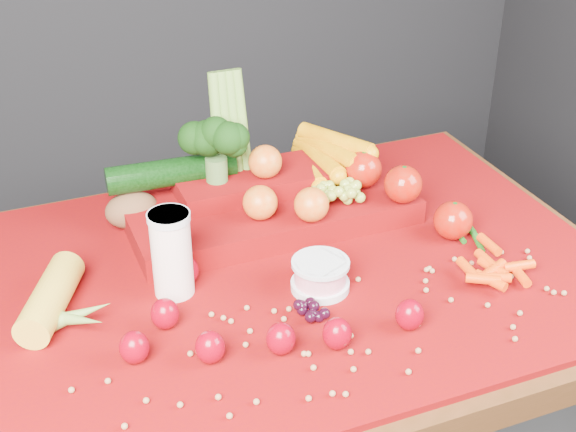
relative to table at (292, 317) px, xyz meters
name	(u,v)px	position (x,y,z in m)	size (l,w,h in m)	color
table	(292,317)	(0.00, 0.00, 0.00)	(1.10, 0.80, 0.75)	#35200C
red_cloth	(292,269)	(0.00, 0.00, 0.10)	(1.05, 0.75, 0.01)	#690603
milk_glass	(171,251)	(-0.20, 0.00, 0.19)	(0.07, 0.07, 0.15)	white
yogurt_bowl	(320,274)	(0.02, -0.08, 0.13)	(0.10, 0.10, 0.05)	silver
strawberry_scatter	(246,321)	(-0.13, -0.15, 0.13)	(0.44, 0.28, 0.05)	#7C000C
dark_grape_cluster	(313,311)	(-0.02, -0.14, 0.12)	(0.06, 0.05, 0.03)	black
soybean_scatter	(343,333)	(0.00, -0.20, 0.11)	(0.84, 0.24, 0.01)	#A07045
corn_ear	(61,312)	(-0.38, -0.01, 0.13)	(0.24, 0.26, 0.06)	yellow
potato	(132,210)	(-0.22, 0.23, 0.14)	(0.10, 0.07, 0.07)	#523322
baby_carrot_pile	(490,264)	(0.30, -0.14, 0.12)	(0.17, 0.17, 0.03)	#E53F08
green_bean_pile	(463,229)	(0.33, -0.01, 0.11)	(0.14, 0.12, 0.01)	#175B14
produce_mound	(278,191)	(0.04, 0.16, 0.16)	(0.59, 0.36, 0.27)	#690603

